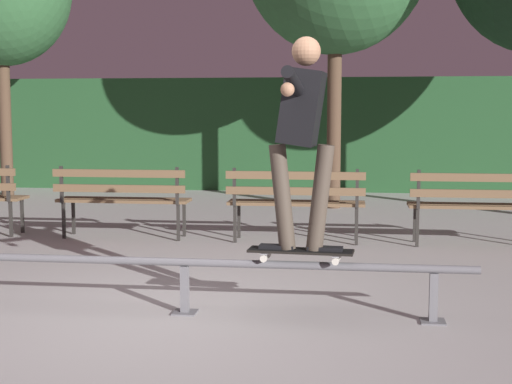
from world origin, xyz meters
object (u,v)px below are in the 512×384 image
at_px(skateboard, 301,252).
at_px(park_bench_right_center, 296,197).
at_px(skateboarder, 302,125).
at_px(park_bench_left_center, 122,194).
at_px(grind_rail, 185,270).
at_px(park_bench_rightmost, 481,200).

distance_m(skateboard, park_bench_right_center, 3.14).
distance_m(skateboarder, park_bench_left_center, 4.03).
distance_m(grind_rail, skateboard, 0.90).
height_order(park_bench_left_center, park_bench_right_center, same).
height_order(park_bench_left_center, park_bench_rightmost, same).
bearing_deg(park_bench_rightmost, park_bench_right_center, 180.00).
xyz_separation_m(grind_rail, skateboard, (0.88, 0.00, 0.17)).
relative_size(skateboard, park_bench_right_center, 0.49).
relative_size(skateboard, skateboarder, 0.51).
xyz_separation_m(grind_rail, park_bench_rightmost, (2.69, 3.13, 0.20)).
bearing_deg(park_bench_rightmost, grind_rail, -130.65).
distance_m(park_bench_left_center, park_bench_rightmost, 4.18).
bearing_deg(skateboarder, park_bench_rightmost, 60.08).
xyz_separation_m(park_bench_left_center, park_bench_right_center, (2.09, 0.00, 0.00)).
distance_m(grind_rail, park_bench_right_center, 3.19).
bearing_deg(skateboard, park_bench_rightmost, 60.03).
bearing_deg(grind_rail, skateboard, 0.00).
bearing_deg(park_bench_left_center, skateboarder, -52.78).
xyz_separation_m(grind_rail, park_bench_left_center, (-1.49, 3.13, 0.20)).
xyz_separation_m(skateboard, park_bench_left_center, (-2.37, 3.13, 0.04)).
xyz_separation_m(skateboard, park_bench_rightmost, (1.80, 3.13, 0.04)).
distance_m(park_bench_right_center, park_bench_rightmost, 2.09).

